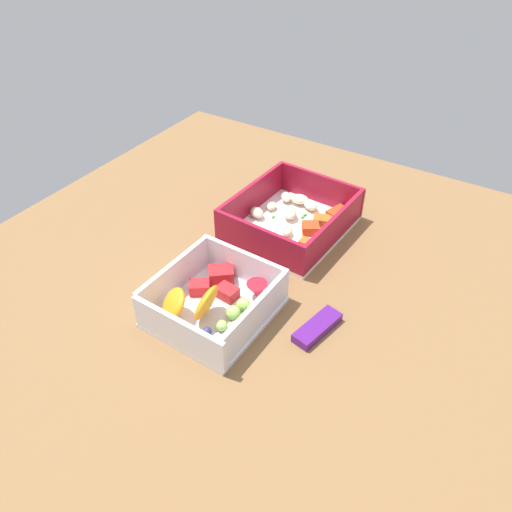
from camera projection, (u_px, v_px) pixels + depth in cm
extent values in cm
cube|color=brown|center=(255.00, 277.00, 68.75)|extent=(80.00, 80.00, 2.00)
cube|color=white|center=(290.00, 228.00, 75.54)|extent=(18.73, 16.30, 0.60)
cube|color=maroon|center=(319.00, 188.00, 79.24)|extent=(1.48, 15.30, 4.95)
cube|color=maroon|center=(258.00, 242.00, 68.32)|extent=(1.48, 15.30, 4.95)
cube|color=maroon|center=(334.00, 230.00, 70.51)|extent=(16.69, 1.56, 4.95)
cube|color=maroon|center=(252.00, 198.00, 77.05)|extent=(16.69, 1.56, 4.95)
ellipsoid|color=beige|center=(239.00, 228.00, 73.50)|extent=(2.51, 1.77, 1.24)
ellipsoid|color=beige|center=(286.00, 197.00, 80.21)|extent=(2.97, 2.80, 1.22)
ellipsoid|color=beige|center=(290.00, 213.00, 76.34)|extent=(3.66, 3.43, 1.50)
ellipsoid|color=beige|center=(286.00, 230.00, 73.19)|extent=(2.83, 2.60, 1.16)
ellipsoid|color=beige|center=(263.00, 241.00, 70.84)|extent=(2.90, 2.14, 1.38)
ellipsoid|color=beige|center=(311.00, 206.00, 78.15)|extent=(2.59, 3.05, 1.29)
ellipsoid|color=beige|center=(272.00, 206.00, 78.43)|extent=(2.15, 1.61, 1.01)
ellipsoid|color=beige|center=(300.00, 199.00, 79.39)|extent=(2.65, 3.32, 1.47)
ellipsoid|color=beige|center=(257.00, 212.00, 76.63)|extent=(2.89, 3.22, 1.33)
cube|color=red|center=(311.00, 228.00, 73.77)|extent=(3.28, 3.36, 1.40)
cube|color=#AD5B1E|center=(308.00, 244.00, 71.01)|extent=(1.70, 2.62, 1.08)
cube|color=#AD5B1E|center=(324.00, 221.00, 75.39)|extent=(3.01, 3.82, 1.27)
cube|color=#AD5B1E|center=(284.00, 248.00, 70.45)|extent=(3.52, 2.40, 1.00)
cube|color=#AD5B1E|center=(298.00, 256.00, 68.74)|extent=(2.34, 3.02, 1.37)
cube|color=red|center=(338.00, 214.00, 76.54)|extent=(3.89, 3.23, 1.51)
cube|color=#387A33|center=(304.00, 215.00, 77.63)|extent=(0.60, 0.40, 0.20)
cube|color=#387A33|center=(272.00, 247.00, 71.18)|extent=(0.60, 0.40, 0.20)
cube|color=#387A33|center=(276.00, 239.00, 72.67)|extent=(0.60, 0.40, 0.20)
cube|color=#387A33|center=(256.00, 241.00, 72.27)|extent=(0.60, 0.40, 0.20)
cube|color=#387A33|center=(303.00, 218.00, 76.95)|extent=(0.60, 0.40, 0.20)
cube|color=#387A33|center=(273.00, 217.00, 77.07)|extent=(0.60, 0.40, 0.20)
cube|color=white|center=(214.00, 311.00, 61.74)|extent=(14.85, 13.64, 0.60)
cube|color=white|center=(245.00, 266.00, 64.53)|extent=(1.03, 13.19, 4.64)
cube|color=white|center=(176.00, 332.00, 55.63)|extent=(1.03, 13.19, 4.64)
cube|color=white|center=(255.00, 317.00, 57.38)|extent=(13.24, 1.03, 4.64)
cube|color=white|center=(174.00, 277.00, 62.78)|extent=(13.24, 1.03, 4.64)
ellipsoid|color=orange|center=(206.00, 303.00, 58.78)|extent=(5.23, 3.66, 5.04)
ellipsoid|color=orange|center=(173.00, 304.00, 59.24)|extent=(5.64, 5.70, 4.15)
cube|color=red|center=(200.00, 287.00, 63.53)|extent=(3.14, 3.29, 1.58)
cube|color=red|center=(221.00, 275.00, 65.17)|extent=(3.99, 4.11, 1.97)
cube|color=red|center=(228.00, 293.00, 62.76)|extent=(2.25, 2.84, 1.59)
sphere|color=#9ECC60|center=(236.00, 326.00, 58.42)|extent=(1.41, 1.41, 1.41)
sphere|color=#9ECC60|center=(233.00, 313.00, 59.87)|extent=(1.83, 1.83, 1.83)
sphere|color=#9ECC60|center=(254.00, 310.00, 60.29)|extent=(1.75, 1.75, 1.75)
sphere|color=#9ECC60|center=(243.00, 304.00, 61.03)|extent=(1.74, 1.74, 1.74)
sphere|color=#9ECC60|center=(222.00, 326.00, 58.50)|extent=(1.42, 1.42, 1.42)
sphere|color=#9ECC60|center=(247.00, 320.00, 58.93)|extent=(1.88, 1.88, 1.88)
cone|color=red|center=(257.00, 290.00, 62.70)|extent=(2.75, 2.75, 2.20)
sphere|color=navy|center=(209.00, 342.00, 56.72)|extent=(1.07, 1.07, 1.07)
sphere|color=navy|center=(207.00, 332.00, 57.93)|extent=(1.18, 1.18, 1.18)
sphere|color=navy|center=(225.00, 339.00, 57.11)|extent=(1.11, 1.11, 1.11)
cube|color=#51197A|center=(317.00, 328.00, 59.22)|extent=(7.35, 3.82, 1.20)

